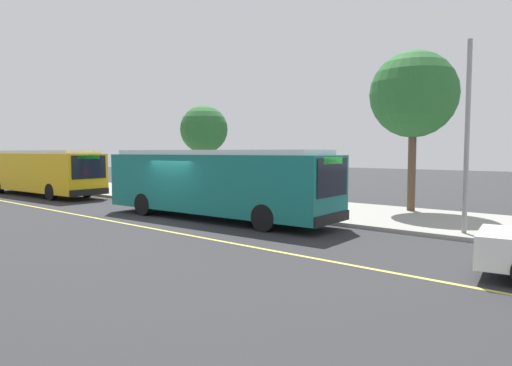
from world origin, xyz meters
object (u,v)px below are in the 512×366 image
object	(u,v)px
pedestrian_commuter	(205,183)
transit_bus_second	(40,171)
route_sign_post	(261,171)
transit_bus_main	(216,181)
waiting_bench	(247,193)

from	to	relation	value
pedestrian_commuter	transit_bus_second	bearing A→B (deg)	-161.44
route_sign_post	transit_bus_main	bearing A→B (deg)	-94.56
route_sign_post	waiting_bench	bearing A→B (deg)	142.29
transit_bus_second	waiting_bench	world-z (taller)	transit_bus_second
route_sign_post	pedestrian_commuter	distance (m)	5.01
transit_bus_main	pedestrian_commuter	bearing A→B (deg)	141.47
transit_bus_main	waiting_bench	xyz separation A→B (m)	(-2.64, 4.94, -0.98)
waiting_bench	pedestrian_commuter	bearing A→B (deg)	-147.91
transit_bus_main	transit_bus_second	xyz separation A→B (m)	(-16.25, -0.21, 0.00)
route_sign_post	pedestrian_commuter	bearing A→B (deg)	168.79
transit_bus_main	waiting_bench	bearing A→B (deg)	118.13
transit_bus_second	waiting_bench	distance (m)	14.58
pedestrian_commuter	transit_bus_main	bearing A→B (deg)	-38.53
transit_bus_main	pedestrian_commuter	xyz separation A→B (m)	(-4.63, 3.69, -0.50)
transit_bus_main	route_sign_post	xyz separation A→B (m)	(0.22, 2.73, 0.34)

